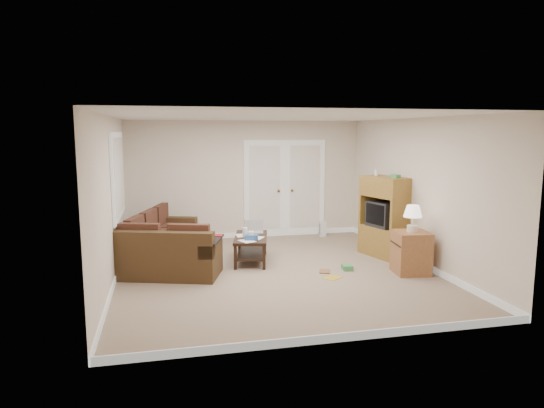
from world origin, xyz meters
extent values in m
plane|color=gray|center=(0.00, 0.00, 0.00)|extent=(5.50, 5.50, 0.00)
cube|color=silver|center=(0.00, 0.00, 2.50)|extent=(5.00, 5.50, 0.02)
cube|color=silver|center=(-2.50, 0.00, 1.25)|extent=(0.02, 5.50, 2.50)
cube|color=silver|center=(2.50, 0.00, 1.25)|extent=(0.02, 5.50, 2.50)
cube|color=silver|center=(0.00, 2.75, 1.25)|extent=(5.00, 0.02, 2.50)
cube|color=silver|center=(0.00, -2.75, 1.25)|extent=(5.00, 0.02, 2.50)
cube|color=silver|center=(0.40, 2.72, 1.02)|extent=(0.90, 0.04, 2.13)
cube|color=silver|center=(1.30, 2.72, 1.02)|extent=(0.90, 0.04, 2.13)
cube|color=white|center=(0.40, 2.69, 1.07)|extent=(0.68, 0.02, 1.80)
cube|color=white|center=(1.30, 2.69, 1.07)|extent=(0.68, 0.02, 1.80)
cube|color=silver|center=(-2.47, 1.00, 1.55)|extent=(0.04, 1.92, 1.42)
cube|color=white|center=(-2.44, 1.00, 1.55)|extent=(0.02, 1.74, 1.24)
cube|color=#45301A|center=(-1.79, 1.32, 0.19)|extent=(1.42, 2.26, 0.38)
cube|color=#45301A|center=(-2.08, 1.41, 0.58)|extent=(0.85, 2.07, 0.39)
cube|color=#45301A|center=(-1.51, 2.22, 0.49)|extent=(0.85, 0.46, 0.20)
cube|color=#4D2B1F|center=(-1.72, 1.30, 0.44)|extent=(1.13, 2.09, 0.11)
cube|color=#45301A|center=(-1.72, 0.19, 0.19)|extent=(1.82, 1.28, 0.38)
cube|color=#45301A|center=(-1.81, -0.09, 0.58)|extent=(1.64, 0.71, 0.39)
cube|color=#45301A|center=(-1.04, -0.02, 0.49)|extent=(0.46, 0.85, 0.20)
cube|color=#4D2B1F|center=(-1.70, 0.26, 0.44)|extent=(1.65, 0.99, 0.11)
cube|color=black|center=(-1.04, -0.02, 0.60)|extent=(0.50, 0.79, 0.03)
cube|color=#B01215|center=(-0.98, 0.17, 0.62)|extent=(0.31, 0.19, 0.02)
cube|color=black|center=(-0.26, 0.74, 0.43)|extent=(0.79, 1.20, 0.05)
cube|color=black|center=(-0.26, 0.74, 0.15)|extent=(0.69, 1.11, 0.03)
cylinder|color=white|center=(-0.37, 0.71, 0.53)|extent=(0.09, 0.09, 0.16)
cylinder|color=#B01215|center=(-0.37, 0.71, 0.69)|extent=(0.01, 0.01, 0.14)
cube|color=#2C5491|center=(-0.31, 0.44, 0.50)|extent=(0.24, 0.17, 0.09)
cube|color=white|center=(-0.29, 0.64, 0.46)|extent=(0.49, 0.67, 0.00)
cube|color=olive|center=(2.20, 0.60, 0.27)|extent=(0.73, 1.02, 0.55)
cube|color=olive|center=(2.20, 0.60, 1.28)|extent=(0.73, 1.02, 0.37)
cube|color=black|center=(2.18, 0.59, 0.78)|extent=(0.57, 0.65, 0.46)
cube|color=black|center=(1.97, 0.53, 0.79)|extent=(0.14, 0.46, 0.37)
cube|color=#3F8C4B|center=(2.26, 0.38, 1.49)|extent=(0.15, 0.19, 0.05)
cylinder|color=white|center=(2.13, 0.86, 1.52)|extent=(0.06, 0.06, 0.11)
cube|color=#986137|center=(2.12, -0.54, 0.34)|extent=(0.59, 0.59, 0.68)
cylinder|color=beige|center=(2.12, -0.54, 0.73)|extent=(0.17, 0.17, 0.10)
cylinder|color=beige|center=(2.12, -0.54, 0.86)|extent=(0.03, 0.03, 0.15)
cone|color=white|center=(2.12, -0.54, 1.02)|extent=(0.29, 0.29, 0.19)
cube|color=white|center=(1.64, 2.45, 0.17)|extent=(0.13, 0.11, 0.33)
cube|color=gold|center=(0.81, -0.51, 0.00)|extent=(0.34, 0.33, 0.01)
cube|color=#3F8C4B|center=(1.20, -0.13, 0.04)|extent=(0.18, 0.23, 0.08)
imported|color=brown|center=(0.71, -0.14, 0.01)|extent=(0.24, 0.28, 0.02)
camera|label=1|loc=(-1.74, -7.44, 2.26)|focal=32.00mm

